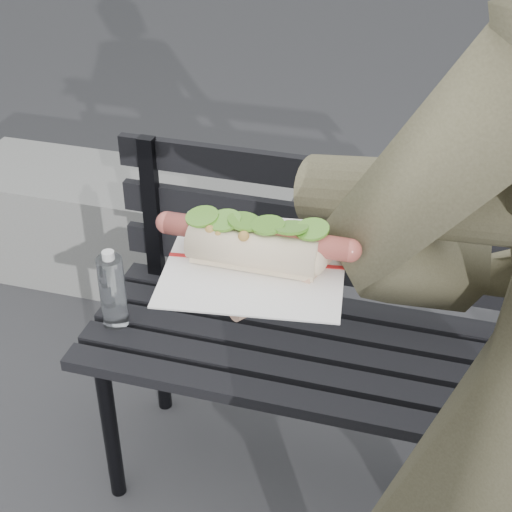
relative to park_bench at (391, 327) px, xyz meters
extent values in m
cylinder|color=black|center=(-0.65, -0.24, -0.30)|extent=(0.04, 0.04, 0.45)
cylinder|color=black|center=(-0.65, 0.10, -0.30)|extent=(0.04, 0.04, 0.45)
cube|color=black|center=(0.02, -0.25, -0.06)|extent=(1.50, 0.07, 0.03)
cube|color=black|center=(0.02, -0.16, -0.06)|extent=(1.50, 0.07, 0.03)
cube|color=black|center=(0.02, -0.07, -0.06)|extent=(1.50, 0.07, 0.03)
cube|color=black|center=(0.02, 0.02, -0.06)|extent=(1.50, 0.07, 0.03)
cube|color=black|center=(0.02, 0.11, -0.06)|extent=(1.50, 0.07, 0.03)
cube|color=black|center=(-0.65, 0.12, 0.15)|extent=(0.04, 0.03, 0.42)
cube|color=black|center=(0.02, 0.14, 0.05)|extent=(1.50, 0.02, 0.08)
cube|color=black|center=(0.02, 0.14, 0.18)|extent=(1.50, 0.02, 0.08)
cube|color=black|center=(0.02, 0.14, 0.31)|extent=(1.50, 0.02, 0.08)
cylinder|color=white|center=(-0.67, -0.11, 0.05)|extent=(0.06, 0.06, 0.19)
cylinder|color=white|center=(-0.67, -0.11, 0.16)|extent=(0.03, 0.03, 0.02)
cube|color=slate|center=(-1.02, 0.73, -0.32)|extent=(1.20, 0.40, 0.40)
cylinder|color=#D8A384|center=(-0.06, -0.82, 0.69)|extent=(0.09, 0.08, 0.07)
ellipsoid|color=#D8A384|center=(-0.10, -0.83, 0.68)|extent=(0.10, 0.11, 0.03)
cylinder|color=#D8A384|center=(-0.15, -0.86, 0.69)|extent=(0.05, 0.02, 0.02)
cylinder|color=#D8A384|center=(-0.15, -0.84, 0.69)|extent=(0.05, 0.02, 0.02)
cylinder|color=#D8A384|center=(-0.15, -0.82, 0.69)|extent=(0.05, 0.02, 0.02)
cylinder|color=#D8A384|center=(-0.15, -0.80, 0.69)|extent=(0.05, 0.02, 0.02)
cylinder|color=#D8A384|center=(-0.09, -0.88, 0.69)|extent=(0.04, 0.05, 0.02)
cube|color=white|center=(-0.10, -0.83, 0.70)|extent=(0.21, 0.21, 0.00)
cube|color=#B21E1E|center=(-0.10, -0.83, 0.70)|extent=(0.19, 0.03, 0.00)
cylinder|color=#B95247|center=(-0.10, -0.83, 0.73)|extent=(0.20, 0.02, 0.02)
sphere|color=#B95247|center=(-0.20, -0.83, 0.73)|extent=(0.03, 0.02, 0.02)
sphere|color=#B95247|center=(0.00, -0.83, 0.73)|extent=(0.02, 0.02, 0.02)
sphere|color=#9E6B2D|center=(-0.14, -0.82, 0.74)|extent=(0.01, 0.01, 0.01)
sphere|color=#9E6B2D|center=(-0.12, -0.82, 0.74)|extent=(0.01, 0.01, 0.01)
sphere|color=#9E6B2D|center=(-0.12, -0.83, 0.75)|extent=(0.01, 0.01, 0.01)
sphere|color=#9E6B2D|center=(-0.15, -0.84, 0.74)|extent=(0.01, 0.01, 0.01)
sphere|color=#9E6B2D|center=(-0.13, -0.84, 0.74)|extent=(0.01, 0.01, 0.01)
sphere|color=#9E6B2D|center=(-0.07, -0.80, 0.74)|extent=(0.01, 0.01, 0.01)
sphere|color=#9E6B2D|center=(-0.05, -0.82, 0.74)|extent=(0.01, 0.01, 0.01)
sphere|color=#9E6B2D|center=(-0.07, -0.80, 0.74)|extent=(0.01, 0.01, 0.01)
sphere|color=#9E6B2D|center=(-0.05, -0.81, 0.74)|extent=(0.01, 0.01, 0.01)
sphere|color=#9E6B2D|center=(-0.11, -0.83, 0.74)|extent=(0.01, 0.01, 0.01)
sphere|color=#9E6B2D|center=(-0.15, -0.81, 0.74)|extent=(0.01, 0.01, 0.01)
sphere|color=#9E6B2D|center=(-0.04, -0.81, 0.75)|extent=(0.01, 0.01, 0.01)
sphere|color=#9E6B2D|center=(-0.12, -0.83, 0.74)|extent=(0.01, 0.01, 0.01)
sphere|color=#9E6B2D|center=(-0.11, -0.85, 0.75)|extent=(0.01, 0.01, 0.01)
sphere|color=#9E6B2D|center=(-0.06, -0.82, 0.74)|extent=(0.01, 0.01, 0.01)
sphere|color=#9E6B2D|center=(-0.15, -0.81, 0.74)|extent=(0.01, 0.01, 0.01)
sphere|color=#9E6B2D|center=(-0.04, -0.81, 0.75)|extent=(0.01, 0.01, 0.01)
sphere|color=#9E6B2D|center=(-0.07, -0.82, 0.74)|extent=(0.01, 0.01, 0.01)
sphere|color=#9E6B2D|center=(-0.14, -0.84, 0.74)|extent=(0.01, 0.01, 0.01)
sphere|color=#9E6B2D|center=(-0.06, -0.82, 0.74)|extent=(0.01, 0.01, 0.01)
sphere|color=#9E6B2D|center=(-0.06, -0.81, 0.74)|extent=(0.01, 0.01, 0.01)
sphere|color=#9E6B2D|center=(-0.14, -0.84, 0.74)|extent=(0.01, 0.01, 0.01)
cylinder|color=#519328|center=(-0.16, -0.83, 0.75)|extent=(0.04, 0.04, 0.01)
cylinder|color=#519328|center=(-0.13, -0.83, 0.75)|extent=(0.04, 0.04, 0.01)
cylinder|color=#519328|center=(-0.11, -0.83, 0.75)|extent=(0.04, 0.04, 0.01)
cylinder|color=#519328|center=(-0.09, -0.83, 0.75)|extent=(0.04, 0.04, 0.01)
cylinder|color=#519328|center=(-0.06, -0.83, 0.75)|extent=(0.04, 0.04, 0.01)
cylinder|color=#519328|center=(-0.04, -0.82, 0.75)|extent=(0.04, 0.04, 0.01)
cube|color=brown|center=(-0.96, 1.21, -0.52)|extent=(0.05, 0.04, 0.00)
cube|color=brown|center=(-0.17, 0.27, -0.52)|extent=(0.07, 0.07, 0.00)
camera|label=1|loc=(0.09, -1.50, 1.17)|focal=55.00mm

